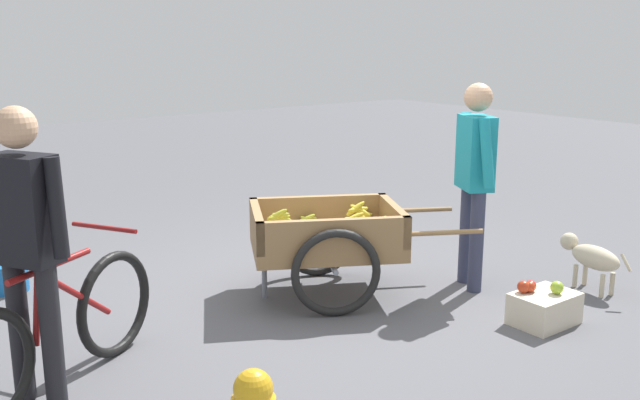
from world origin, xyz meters
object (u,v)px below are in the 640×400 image
(fruit_cart, at_px, (327,240))
(bicycle, at_px, (57,331))
(dog, at_px, (591,256))
(apple_crate, at_px, (544,307))
(vendor_person, at_px, (475,168))
(plastic_bucket, at_px, (9,277))
(cyclist_person, at_px, (25,232))

(fruit_cart, xyz_separation_m, bicycle, (2.11, 0.30, -0.08))
(fruit_cart, height_order, dog, fruit_cart)
(apple_crate, bearing_deg, vendor_person, -101.25)
(dog, height_order, plastic_bucket, dog)
(bicycle, bearing_deg, vendor_person, 175.62)
(bicycle, xyz_separation_m, apple_crate, (-2.95, 1.05, -0.23))
(vendor_person, bearing_deg, apple_crate, 78.75)
(vendor_person, bearing_deg, dog, 138.75)
(vendor_person, bearing_deg, fruit_cart, -28.13)
(fruit_cart, distance_m, dog, 2.06)
(fruit_cart, distance_m, cyclist_person, 2.33)
(bicycle, xyz_separation_m, dog, (-3.81, 0.85, -0.08))
(fruit_cart, height_order, plastic_bucket, fruit_cart)
(vendor_person, xyz_separation_m, plastic_bucket, (2.94, -2.07, -0.84))
(vendor_person, xyz_separation_m, dog, (-0.70, 0.61, -0.68))
(fruit_cart, xyz_separation_m, cyclist_person, (2.24, 0.38, 0.53))
(bicycle, distance_m, cyclist_person, 0.63)
(vendor_person, height_order, dog, vendor_person)
(plastic_bucket, bearing_deg, bicycle, 84.44)
(fruit_cart, xyz_separation_m, plastic_bucket, (1.93, -1.53, -0.32))
(dog, xyz_separation_m, plastic_bucket, (3.63, -2.68, -0.16))
(cyclist_person, height_order, plastic_bucket, cyclist_person)
(plastic_bucket, bearing_deg, fruit_cart, 141.54)
(plastic_bucket, xyz_separation_m, apple_crate, (-2.78, 2.88, 0.01))
(vendor_person, distance_m, dog, 1.15)
(plastic_bucket, bearing_deg, apple_crate, 133.93)
(vendor_person, relative_size, cyclist_person, 0.99)
(cyclist_person, xyz_separation_m, dog, (-3.94, 0.77, -0.69))
(vendor_person, height_order, apple_crate, vendor_person)
(plastic_bucket, bearing_deg, dog, 143.57)
(fruit_cart, distance_m, vendor_person, 1.26)
(fruit_cart, relative_size, plastic_bucket, 6.37)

